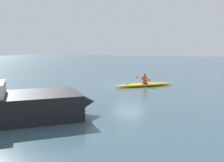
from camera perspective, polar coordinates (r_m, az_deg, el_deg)
ground_plane at (r=20.97m, az=3.90°, el=-0.83°), size 160.00×160.00×0.00m
kayak at (r=20.09m, az=7.56°, el=-0.87°), size 3.97×4.16×0.26m
kayaker at (r=20.02m, az=7.53°, el=0.44°), size 1.84×1.74×0.79m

